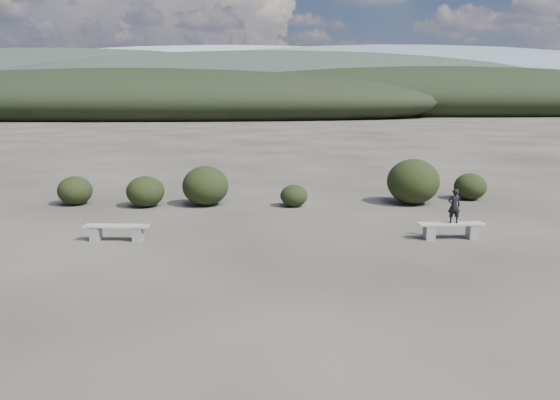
{
  "coord_description": "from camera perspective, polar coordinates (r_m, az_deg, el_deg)",
  "views": [
    {
      "loc": [
        -0.3,
        -9.5,
        3.54
      ],
      "look_at": [
        -0.08,
        3.5,
        1.1
      ],
      "focal_mm": 35.0,
      "sensor_mm": 36.0,
      "label": 1
    }
  ],
  "objects": [
    {
      "name": "ground",
      "position": [
        10.14,
        0.79,
        -9.8
      ],
      "size": [
        1200.0,
        1200.0,
        0.0
      ],
      "primitive_type": "plane",
      "color": "#302B25",
      "rests_on": "ground"
    },
    {
      "name": "bench_left",
      "position": [
        14.3,
        -16.7,
        -3.14
      ],
      "size": [
        1.64,
        0.44,
        0.41
      ],
      "rotation": [
        0.0,
        0.0,
        -0.06
      ],
      "color": "slate",
      "rests_on": "ground"
    },
    {
      "name": "bench_right",
      "position": [
        14.53,
        17.43,
        -2.93
      ],
      "size": [
        1.69,
        0.42,
        0.42
      ],
      "rotation": [
        0.0,
        0.0,
        0.04
      ],
      "color": "slate",
      "rests_on": "ground"
    },
    {
      "name": "seated_person",
      "position": [
        14.42,
        17.73,
        -0.6
      ],
      "size": [
        0.32,
        0.21,
        0.88
      ],
      "primitive_type": "imported",
      "rotation": [
        0.0,
        0.0,
        3.15
      ],
      "color": "black",
      "rests_on": "bench_right"
    },
    {
      "name": "shrub_a",
      "position": [
        18.47,
        -13.88,
        0.87
      ],
      "size": [
        1.24,
        1.24,
        1.01
      ],
      "primitive_type": "ellipsoid",
      "color": "black",
      "rests_on": "ground"
    },
    {
      "name": "shrub_b",
      "position": [
        18.32,
        -7.8,
        1.48
      ],
      "size": [
        1.54,
        1.54,
        1.32
      ],
      "primitive_type": "ellipsoid",
      "color": "black",
      "rests_on": "ground"
    },
    {
      "name": "shrub_c",
      "position": [
        17.99,
        1.46,
        0.45
      ],
      "size": [
        0.91,
        0.91,
        0.73
      ],
      "primitive_type": "ellipsoid",
      "color": "black",
      "rests_on": "ground"
    },
    {
      "name": "shrub_d",
      "position": [
        18.91,
        13.74,
        1.88
      ],
      "size": [
        1.75,
        1.75,
        1.53
      ],
      "primitive_type": "ellipsoid",
      "color": "black",
      "rests_on": "ground"
    },
    {
      "name": "shrub_e",
      "position": [
        20.34,
        19.26,
        1.34
      ],
      "size": [
        1.12,
        1.12,
        0.93
      ],
      "primitive_type": "ellipsoid",
      "color": "black",
      "rests_on": "ground"
    },
    {
      "name": "shrub_f",
      "position": [
        19.52,
        -20.63,
        0.93
      ],
      "size": [
        1.14,
        1.14,
        0.96
      ],
      "primitive_type": "ellipsoid",
      "color": "black",
      "rests_on": "ground"
    },
    {
      "name": "mountain_ridges",
      "position": [
        348.71,
        -2.23,
        11.82
      ],
      "size": [
        500.0,
        400.0,
        56.0
      ],
      "color": "black",
      "rests_on": "ground"
    }
  ]
}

